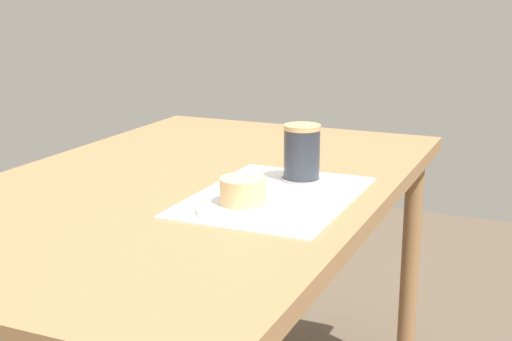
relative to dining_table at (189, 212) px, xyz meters
The scene contains 7 objects.
dining_table is the anchor object (origin of this frame).
placemat 0.23m from the dining_table, 100.14° to the right, with size 0.41×0.29×0.00m, color white.
pastry_plate 0.25m from the dining_table, 126.93° to the right, with size 0.17×0.17×0.01m, color white.
pastry 0.27m from the dining_table, 126.93° to the right, with size 0.08×0.08×0.05m, color #E5BC7F.
coffee_coaster 0.25m from the dining_table, 68.15° to the right, with size 0.09×0.09×0.01m, color #99999E.
coffee_mug 0.27m from the dining_table, 67.59° to the right, with size 0.11×0.08×0.11m.
teaspoon 0.33m from the dining_table, 97.98° to the right, with size 0.01×0.01×0.13m, color silver.
Camera 1 is at (-1.27, -0.71, 1.10)m, focal length 50.00 mm.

